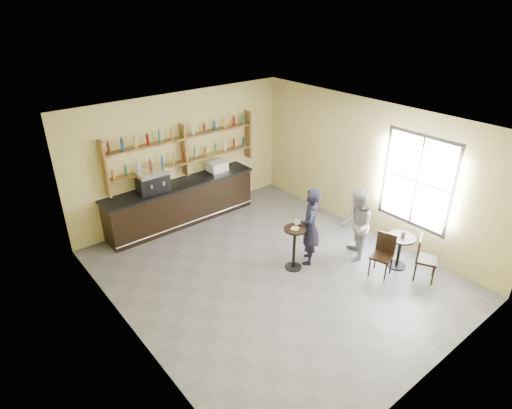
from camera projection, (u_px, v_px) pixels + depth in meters
floor at (273, 273)px, 9.00m from camera, size 7.00×7.00×0.00m
ceiling at (276, 125)px, 7.56m from camera, size 7.00×7.00×0.00m
wall_back at (182, 157)px, 10.70m from camera, size 7.00×0.00×7.00m
wall_front at (442, 296)px, 5.85m from camera, size 7.00×0.00×7.00m
wall_left at (128, 261)px, 6.59m from camera, size 0.00×7.00×7.00m
wall_right at (371, 169)px, 9.97m from camera, size 0.00×7.00×7.00m
window_pane at (417, 181)px, 9.09m from camera, size 0.00×2.00×2.00m
window_frame at (417, 181)px, 9.08m from camera, size 0.04×1.70×2.10m
shelf_unit at (184, 150)px, 10.52m from camera, size 4.00×0.26×1.40m
liquor_bottles at (183, 143)px, 10.44m from camera, size 3.68×0.10×1.00m
bar_counter at (182, 203)px, 10.77m from camera, size 3.97×0.78×1.08m
espresso_machine at (153, 181)px, 10.01m from camera, size 0.76×0.54×0.51m
pastry_case at (217, 167)px, 11.09m from camera, size 0.49×0.40×0.29m
pedestal_table at (294, 248)px, 8.97m from camera, size 0.54×0.54×0.97m
napkin at (295, 228)px, 8.75m from camera, size 0.20×0.20×0.00m
donut at (296, 228)px, 8.74m from camera, size 0.13×0.13×0.04m
cup_pedestal at (297, 222)px, 8.87m from camera, size 0.15×0.15×0.11m
man_main at (310, 227)px, 9.03m from camera, size 0.75×0.73×1.73m
cafe_table at (399, 252)px, 9.07m from camera, size 0.73×0.73×0.74m
cup_cafe at (403, 234)px, 8.91m from camera, size 0.12×0.12×0.10m
chair_west at (382, 256)px, 8.76m from camera, size 0.50×0.50×0.92m
chair_south at (427, 259)px, 8.64m from camera, size 0.55×0.55×0.94m
patron_second at (356, 225)px, 9.20m from camera, size 0.98×0.99×1.61m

